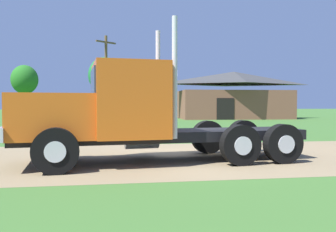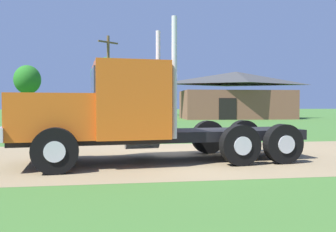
{
  "view_description": "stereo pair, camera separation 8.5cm",
  "coord_description": "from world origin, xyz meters",
  "views": [
    {
      "loc": [
        -2.54,
        -10.55,
        1.59
      ],
      "look_at": [
        -0.95,
        -0.5,
        1.25
      ],
      "focal_mm": 38.16,
      "sensor_mm": 36.0,
      "label": 1
    },
    {
      "loc": [
        -2.46,
        -10.56,
        1.59
      ],
      "look_at": [
        -0.95,
        -0.5,
        1.25
      ],
      "focal_mm": 38.16,
      "sensor_mm": 36.0,
      "label": 2
    }
  ],
  "objects": [
    {
      "name": "utility_pole_near",
      "position": [
        -3.01,
        23.2,
        4.22
      ],
      "size": [
        1.83,
        1.44,
        7.93
      ],
      "color": "brown",
      "rests_on": "ground_plane"
    },
    {
      "name": "tree_far_right",
      "position": [
        2.41,
        39.18,
        4.5
      ],
      "size": [
        3.53,
        3.53,
        6.48
      ],
      "color": "#513823",
      "rests_on": "ground_plane"
    },
    {
      "name": "shed_building",
      "position": [
        10.72,
        26.94,
        2.5
      ],
      "size": [
        12.55,
        6.58,
        5.13
      ],
      "color": "brown",
      "rests_on": "ground_plane"
    },
    {
      "name": "truck_foreground_white",
      "position": [
        -2.21,
        -0.87,
        1.28
      ],
      "size": [
        8.23,
        3.31,
        3.8
      ],
      "color": "black",
      "rests_on": "ground_plane"
    },
    {
      "name": "ground_plane",
      "position": [
        0.0,
        0.0,
        0.0
      ],
      "size": [
        200.0,
        200.0,
        0.0
      ],
      "primitive_type": "plane",
      "color": "#3F6C2C"
    },
    {
      "name": "tree_right",
      "position": [
        -3.24,
        30.53,
        4.8
      ],
      "size": [
        3.75,
        3.75,
        6.9
      ],
      "color": "#513823",
      "rests_on": "ground_plane"
    },
    {
      "name": "tree_mid",
      "position": [
        -13.93,
        39.39,
        4.81
      ],
      "size": [
        3.5,
        3.5,
        6.77
      ],
      "color": "#513823",
      "rests_on": "ground_plane"
    },
    {
      "name": "dirt_track",
      "position": [
        0.0,
        0.0,
        0.0
      ],
      "size": [
        120.0,
        6.85,
        0.01
      ],
      "primitive_type": "cube",
      "color": "#8D7855",
      "rests_on": "ground_plane"
    }
  ]
}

